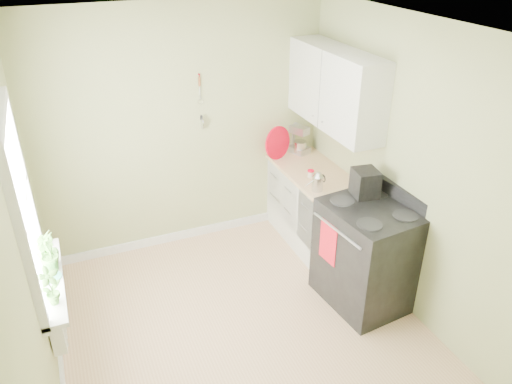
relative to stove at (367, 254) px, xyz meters
name	(u,v)px	position (x,y,z in m)	size (l,w,h in m)	color
floor	(246,336)	(-1.28, -0.05, -0.54)	(3.20, 3.60, 0.02)	tan
ceiling	(243,29)	(-1.28, -0.05, 2.18)	(3.20, 3.60, 0.02)	white
wall_back	(183,131)	(-1.28, 1.76, 0.82)	(3.20, 0.02, 2.70)	#B2B97E
wall_left	(24,254)	(-2.89, -0.05, 0.82)	(0.02, 3.60, 2.70)	#B2B97E
wall_right	(412,173)	(0.33, -0.05, 0.82)	(0.02, 3.60, 2.70)	#B2B97E
base_cabinets	(320,215)	(0.02, 0.95, -0.09)	(0.60, 1.60, 0.87)	white
countertop	(322,179)	(0.01, 0.95, 0.36)	(0.64, 1.60, 0.04)	beige
upper_cabinets	(335,88)	(0.15, 1.05, 1.32)	(0.35, 1.40, 0.80)	white
window	(22,207)	(-2.86, 0.25, 1.02)	(0.06, 1.14, 1.44)	white
window_sill	(51,280)	(-2.79, 0.25, 0.35)	(0.18, 1.14, 0.04)	white
radiator	(55,317)	(-2.82, 0.20, 0.02)	(0.12, 0.50, 0.35)	white
wall_utensils	(201,110)	(-1.08, 1.73, 1.04)	(0.02, 0.14, 0.58)	beige
stove	(367,254)	(0.00, 0.00, 0.00)	(0.83, 0.92, 1.17)	black
stand_mixer	(297,139)	(0.08, 1.69, 0.54)	(0.27, 0.33, 0.36)	#B2B2B7
kettle	(318,182)	(-0.18, 0.71, 0.48)	(0.20, 0.11, 0.20)	silver
coffee_maker	(364,190)	(0.06, 0.25, 0.57)	(0.26, 0.27, 0.39)	black
red_tray	(278,143)	(-0.23, 1.59, 0.58)	(0.39, 0.39, 0.02)	#C50019
jar	(311,174)	(-0.10, 1.01, 0.42)	(0.07, 0.07, 0.08)	#C3B198
plant_a	(50,287)	(-2.78, -0.08, 0.53)	(0.16, 0.11, 0.31)	#336120
plant_b	(47,254)	(-2.78, 0.36, 0.53)	(0.17, 0.14, 0.30)	#336120
plant_c	(47,249)	(-2.78, 0.43, 0.52)	(0.17, 0.17, 0.30)	#336120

